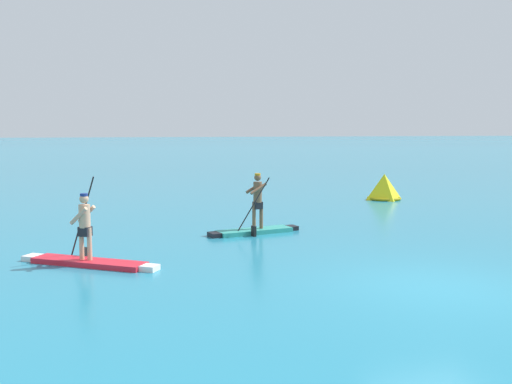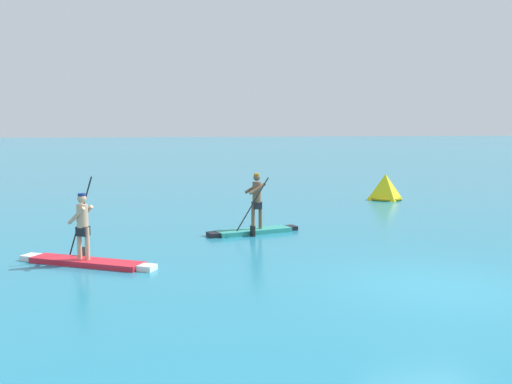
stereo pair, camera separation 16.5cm
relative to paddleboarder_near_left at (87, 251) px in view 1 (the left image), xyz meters
The scene contains 4 objects.
ground 7.88m from the paddleboarder_near_left, 30.04° to the right, with size 440.00×440.00×0.00m, color teal.
paddleboarder_near_left is the anchor object (origin of this frame).
paddleboarder_mid_center 5.65m from the paddleboarder_near_left, 29.85° to the left, with size 2.96×1.13×1.84m.
race_marker_buoy 15.81m from the paddleboarder_near_left, 35.73° to the left, with size 1.51×1.51×1.16m.
Camera 1 is at (-6.72, -9.72, 3.16)m, focal length 40.10 mm.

